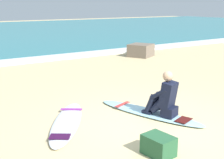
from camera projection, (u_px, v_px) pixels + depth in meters
ground_plane at (159, 128)px, 5.86m from camera, size 80.00×80.00×0.00m
breaking_foam at (24, 61)px, 12.48m from camera, size 80.00×0.90×0.11m
surfboard_main at (149, 113)px, 6.58m from camera, size 1.26×2.61×0.08m
surfer_seated at (165, 98)px, 6.25m from camera, size 0.55×0.77×0.95m
surfboard_spare_near at (67, 122)px, 6.04m from camera, size 1.77×2.24×0.08m
shoreline_rock at (141, 50)px, 13.73m from camera, size 1.29×1.29×0.56m
beach_bag at (158, 145)px, 4.78m from camera, size 0.41×0.51×0.32m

